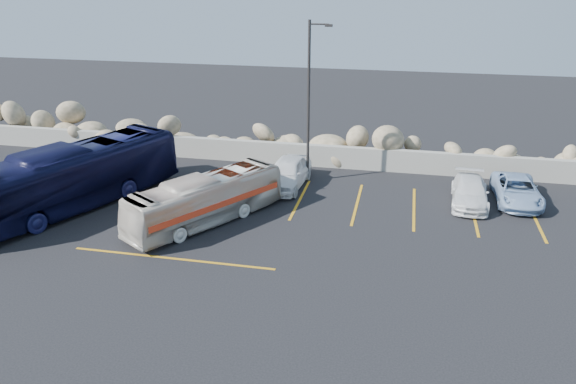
% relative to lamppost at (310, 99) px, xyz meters
% --- Properties ---
extents(ground, '(90.00, 90.00, 0.00)m').
position_rel_lamppost_xyz_m(ground, '(-2.56, -9.50, -4.30)').
color(ground, black).
rests_on(ground, ground).
extents(seawall, '(60.00, 0.40, 1.20)m').
position_rel_lamppost_xyz_m(seawall, '(-2.56, 2.50, -3.70)').
color(seawall, gray).
rests_on(seawall, ground).
extents(riprap_pile, '(54.00, 2.80, 2.60)m').
position_rel_lamppost_xyz_m(riprap_pile, '(-2.56, 3.70, -3.00)').
color(riprap_pile, '#857757').
rests_on(riprap_pile, ground).
extents(parking_lines, '(18.16, 9.36, 0.01)m').
position_rel_lamppost_xyz_m(parking_lines, '(2.09, -3.93, -4.29)').
color(parking_lines, orange).
rests_on(parking_lines, ground).
extents(lamppost, '(1.14, 0.18, 8.00)m').
position_rel_lamppost_xyz_m(lamppost, '(0.00, 0.00, 0.00)').
color(lamppost, '#312D2B').
rests_on(lamppost, ground).
extents(vintage_bus, '(5.43, 7.25, 2.08)m').
position_rel_lamppost_xyz_m(vintage_bus, '(-3.41, -5.89, -3.26)').
color(vintage_bus, silver).
rests_on(vintage_bus, ground).
extents(tour_coach, '(6.32, 10.51, 2.89)m').
position_rel_lamppost_xyz_m(tour_coach, '(-9.78, -5.46, -2.85)').
color(tour_coach, '#101237').
rests_on(tour_coach, ground).
extents(car_a, '(2.02, 4.40, 1.46)m').
position_rel_lamppost_xyz_m(car_a, '(-0.90, -0.97, -3.56)').
color(car_a, white).
rests_on(car_a, ground).
extents(car_c, '(1.79, 4.02, 1.14)m').
position_rel_lamppost_xyz_m(car_c, '(7.82, -1.38, -3.72)').
color(car_c, white).
rests_on(car_c, ground).
extents(car_d, '(2.01, 4.22, 1.16)m').
position_rel_lamppost_xyz_m(car_d, '(9.99, -0.69, -3.71)').
color(car_d, '#97B3D6').
rests_on(car_d, ground).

